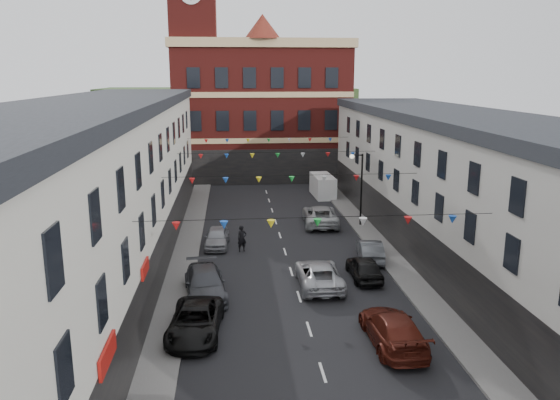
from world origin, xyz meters
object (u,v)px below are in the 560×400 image
object	(u,v)px
car_left_d	(205,283)
car_right_d	(364,268)
street_lamp	(359,180)
white_van	(323,186)
moving_car	(319,274)
car_right_f	(320,215)
car_right_c	(393,329)
car_right_e	(370,250)
pedestrian	(242,239)
car_left_c	(195,321)
car_left_e	(217,237)

from	to	relation	value
car_left_d	car_right_d	distance (m)	9.71
street_lamp	white_van	size ratio (longest dim) A/B	1.23
moving_car	white_van	xyz separation A→B (m)	(4.25, 24.02, 0.34)
car_right_d	car_right_f	xyz separation A→B (m)	(-0.70, 12.34, 0.10)
car_right_c	car_right_f	size ratio (longest dim) A/B	0.92
car_right_e	moving_car	world-z (taller)	moving_car
car_left_d	car_right_d	xyz separation A→B (m)	(9.53, 1.87, -0.07)
street_lamp	pedestrian	size ratio (longest dim) A/B	3.20
car_left_c	white_van	world-z (taller)	white_van
car_left_e	car_right_e	size ratio (longest dim) A/B	0.98
street_lamp	car_right_c	world-z (taller)	street_lamp
car_left_c	white_van	xyz separation A→B (m)	(11.10, 29.63, 0.36)
car_right_f	pedestrian	world-z (taller)	pedestrian
car_left_c	car_right_c	size ratio (longest dim) A/B	0.96
car_right_c	pedestrian	distance (m)	15.71
car_left_d	white_van	xyz separation A→B (m)	(10.83, 24.94, 0.31)
car_left_d	car_right_d	size ratio (longest dim) A/B	1.28
car_right_d	moving_car	size ratio (longest dim) A/B	0.78
car_left_e	moving_car	world-z (taller)	moving_car
pedestrian	car_left_e	bearing A→B (deg)	124.28
car_right_f	pedestrian	bearing A→B (deg)	48.05
street_lamp	white_van	distance (m)	11.88
car_right_d	car_right_e	distance (m)	3.54
car_right_f	moving_car	size ratio (longest dim) A/B	1.09
car_left_e	car_right_d	distance (m)	11.59
car_left_c	car_left_e	distance (m)	13.78
car_left_e	white_van	xyz separation A→B (m)	(10.39, 15.87, 0.38)
car_right_d	car_left_c	bearing A→B (deg)	33.89
car_left_e	street_lamp	bearing A→B (deg)	24.27
street_lamp	car_left_d	size ratio (longest dim) A/B	1.13
car_right_c	car_right_d	size ratio (longest dim) A/B	1.30
car_right_e	pedestrian	world-z (taller)	pedestrian
white_van	moving_car	bearing A→B (deg)	-102.15
car_right_e	white_van	world-z (taller)	white_van
moving_car	car_left_d	bearing A→B (deg)	8.25
car_left_d	car_right_c	xyz separation A→B (m)	(8.83, -6.46, 0.01)
car_left_d	moving_car	size ratio (longest dim) A/B	1.00
car_right_f	white_van	distance (m)	10.92
car_right_c	white_van	world-z (taller)	white_van
pedestrian	white_van	bearing A→B (deg)	43.05
white_van	car_left_c	bearing A→B (deg)	-112.66
street_lamp	car_right_d	xyz separation A→B (m)	(-2.25, -11.57, -3.20)
car_right_d	street_lamp	bearing A→B (deg)	-100.96
car_left_c	pedestrian	size ratio (longest dim) A/B	2.75
car_right_c	white_van	xyz separation A→B (m)	(2.00, 31.40, 0.30)
street_lamp	car_right_d	bearing A→B (deg)	-101.02
car_left_c	moving_car	xyz separation A→B (m)	(6.85, 5.62, 0.02)
car_left_d	pedestrian	distance (m)	8.12
car_left_c	pedestrian	distance (m)	12.74
car_left_c	pedestrian	world-z (taller)	pedestrian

